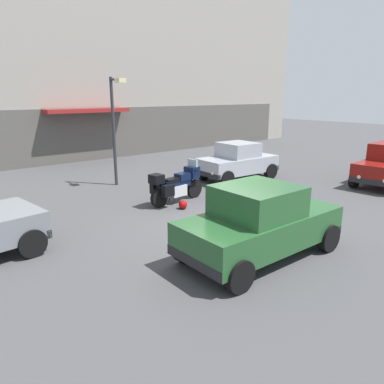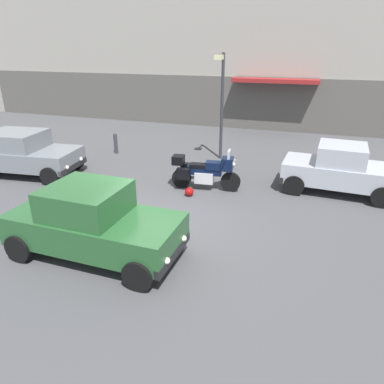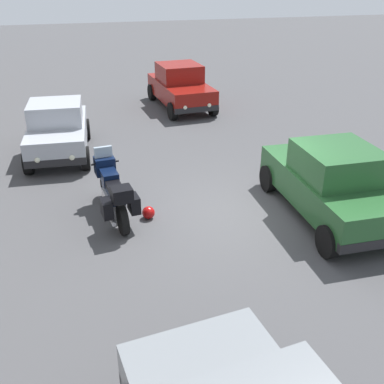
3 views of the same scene
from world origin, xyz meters
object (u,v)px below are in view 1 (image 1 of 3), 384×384
(car_compact_side, at_px, (238,161))
(streetlamp_curbside, at_px, (115,120))
(helmet, at_px, (183,205))
(car_wagon_end, at_px, (260,223))
(motorcycle, at_px, (176,184))

(car_compact_side, bearing_deg, streetlamp_curbside, -22.96)
(helmet, height_order, car_compact_side, car_compact_side)
(car_compact_side, bearing_deg, car_wagon_end, 50.55)
(car_compact_side, relative_size, car_wagon_end, 0.91)
(car_wagon_end, xyz_separation_m, streetlamp_curbside, (0.85, 7.88, 1.75))
(motorcycle, height_order, car_compact_side, car_compact_side)
(car_compact_side, xyz_separation_m, car_wagon_end, (-5.30, -5.64, 0.04))
(helmet, bearing_deg, motorcycle, 67.80)
(helmet, relative_size, car_compact_side, 0.08)
(car_wagon_end, bearing_deg, helmet, 77.97)
(motorcycle, relative_size, car_wagon_end, 0.58)
(car_compact_side, distance_m, car_wagon_end, 7.73)
(helmet, height_order, car_wagon_end, car_wagon_end)
(motorcycle, height_order, streetlamp_curbside, streetlamp_curbside)
(motorcycle, distance_m, streetlamp_curbside, 3.89)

